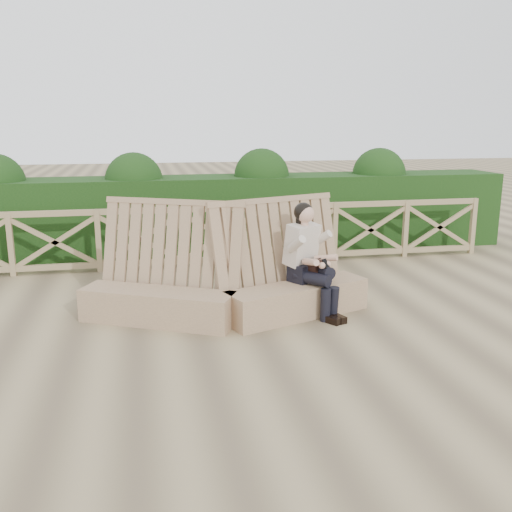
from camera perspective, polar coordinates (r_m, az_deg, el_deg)
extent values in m
plane|color=brown|center=(7.12, 0.52, -7.80)|extent=(60.00, 60.00, 0.00)
cube|color=#806549|center=(7.57, -9.79, -4.97)|extent=(2.03, 1.36, 0.43)
cube|color=#806549|center=(7.65, -9.11, -0.27)|extent=(2.00, 1.30, 1.55)
cube|color=#806549|center=(7.73, 4.13, -4.41)|extent=(2.07, 1.17, 0.43)
cube|color=#806549|center=(7.79, 3.04, 0.13)|extent=(2.05, 1.11, 1.55)
cube|color=black|center=(7.83, 4.85, -1.60)|extent=(0.49, 0.46, 0.25)
cube|color=beige|center=(7.77, 4.60, 1.18)|extent=(0.55, 0.51, 0.59)
sphere|color=tan|center=(7.66, 4.97, 4.21)|extent=(0.32, 0.32, 0.23)
sphere|color=black|center=(7.68, 4.76, 4.41)|extent=(0.35, 0.35, 0.26)
cylinder|color=black|center=(7.61, 5.66, -2.23)|extent=(0.41, 0.52, 0.17)
cylinder|color=black|center=(7.74, 6.42, -1.39)|extent=(0.42, 0.53, 0.19)
cylinder|color=black|center=(7.54, 6.96, -4.93)|extent=(0.18, 0.18, 0.43)
cylinder|color=black|center=(7.63, 7.74, -4.74)|extent=(0.18, 0.18, 0.43)
cube|color=black|center=(7.54, 7.51, -6.37)|extent=(0.23, 0.28, 0.09)
cube|color=black|center=(7.61, 8.18, -6.21)|extent=(0.23, 0.28, 0.09)
cube|color=black|center=(7.69, 6.10, -1.05)|extent=(0.27, 0.24, 0.15)
cube|color=black|center=(7.54, 7.03, -0.83)|extent=(0.12, 0.13, 0.13)
cube|color=#937C56|center=(10.21, -3.55, 4.77)|extent=(10.10, 0.07, 0.10)
cube|color=#937C56|center=(10.38, -3.48, -0.31)|extent=(10.10, 0.07, 0.10)
cube|color=black|center=(11.43, -4.37, 4.17)|extent=(12.00, 1.20, 1.50)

